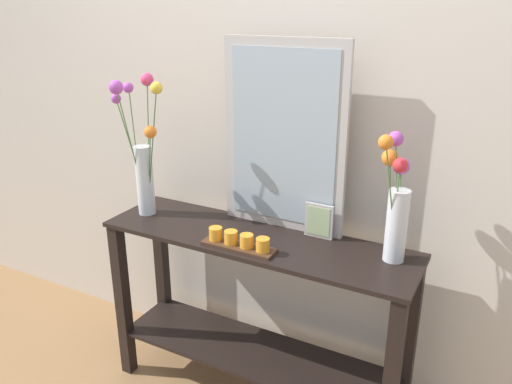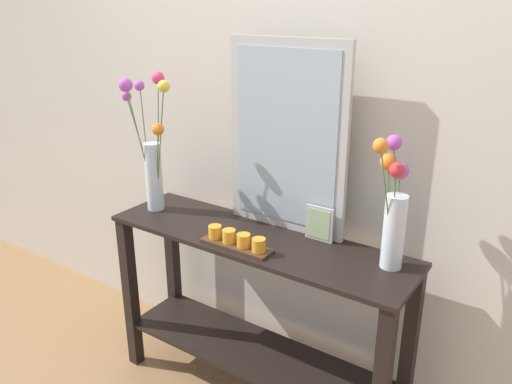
{
  "view_description": "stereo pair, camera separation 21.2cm",
  "coord_description": "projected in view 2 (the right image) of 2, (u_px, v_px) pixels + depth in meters",
  "views": [
    {
      "loc": [
        0.93,
        -1.75,
        1.78
      ],
      "look_at": [
        0.0,
        0.0,
        1.04
      ],
      "focal_mm": 35.84,
      "sensor_mm": 36.0,
      "label": 1
    },
    {
      "loc": [
        1.11,
        -1.64,
        1.78
      ],
      "look_at": [
        0.0,
        0.0,
        1.04
      ],
      "focal_mm": 35.84,
      "sensor_mm": 36.0,
      "label": 2
    }
  ],
  "objects": [
    {
      "name": "mirror_leaning",
      "position": [
        287.0,
        138.0,
        2.15
      ],
      "size": [
        0.56,
        0.03,
        0.82
      ],
      "color": "#B7B2AD",
      "rests_on": "console_table"
    },
    {
      "name": "wall_back",
      "position": [
        296.0,
        107.0,
        2.26
      ],
      "size": [
        6.4,
        0.08,
        2.7
      ],
      "primitive_type": "cube",
      "color": "beige",
      "rests_on": "ground"
    },
    {
      "name": "tall_vase_left",
      "position": [
        152.0,
        152.0,
        2.39
      ],
      "size": [
        0.25,
        0.24,
        0.65
      ],
      "color": "silver",
      "rests_on": "console_table"
    },
    {
      "name": "picture_frame_small",
      "position": [
        319.0,
        224.0,
        2.14
      ],
      "size": [
        0.13,
        0.01,
        0.15
      ],
      "color": "#B7B2AD",
      "rests_on": "console_table"
    },
    {
      "name": "candle_tray",
      "position": [
        236.0,
        241.0,
        2.1
      ],
      "size": [
        0.32,
        0.09,
        0.07
      ],
      "color": "#472D1C",
      "rests_on": "console_table"
    },
    {
      "name": "vase_right",
      "position": [
        393.0,
        208.0,
        1.87
      ],
      "size": [
        0.13,
        0.19,
        0.51
      ],
      "color": "silver",
      "rests_on": "console_table"
    },
    {
      "name": "console_table",
      "position": [
        256.0,
        302.0,
        2.3
      ],
      "size": [
        1.39,
        0.39,
        0.84
      ],
      "color": "black",
      "rests_on": "ground"
    }
  ]
}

